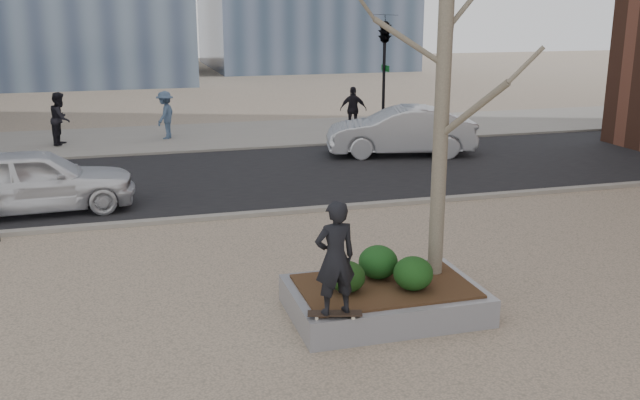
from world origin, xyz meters
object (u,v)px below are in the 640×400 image
object	(u,v)px
police_car	(36,180)
skateboarder	(335,258)
skateboard	(335,315)
planter	(384,300)

from	to	relation	value
police_car	skateboarder	bearing A→B (deg)	-153.65
skateboard	planter	bearing A→B (deg)	53.64
skateboard	skateboarder	xyz separation A→B (m)	(0.00, -0.00, 0.87)
skateboarder	police_car	bearing A→B (deg)	-66.65
skateboarder	police_car	size ratio (longest dim) A/B	0.37
planter	skateboarder	distance (m)	1.81
planter	skateboard	xyz separation A→B (m)	(-1.10, -0.88, 0.26)
skateboard	police_car	xyz separation A→B (m)	(-4.76, 8.61, 0.30)
skateboard	police_car	world-z (taller)	police_car
planter	skateboard	distance (m)	1.43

